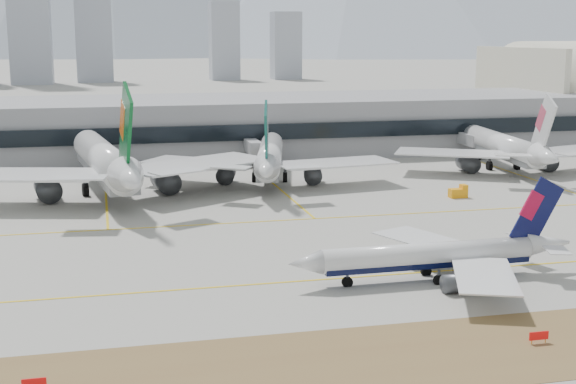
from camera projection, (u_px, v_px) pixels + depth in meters
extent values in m
plane|color=#9B9A91|center=(279.00, 271.00, 110.69)|extent=(3000.00, 3000.00, 0.00)
cube|color=brown|center=(349.00, 362.00, 80.13)|extent=(360.00, 18.00, 0.06)
cube|color=yellow|center=(287.00, 282.00, 105.91)|extent=(360.00, 0.45, 0.04)
cube|color=yellow|center=(242.00, 222.00, 139.34)|extent=(360.00, 0.45, 0.04)
cylinder|color=white|center=(427.00, 255.00, 106.11)|extent=(29.23, 3.52, 3.19)
cube|color=black|center=(427.00, 261.00, 106.28)|extent=(28.64, 3.04, 1.44)
cone|color=white|center=(305.00, 263.00, 102.16)|extent=(4.50, 3.24, 3.19)
cone|color=white|center=(548.00, 244.00, 110.23)|extent=(6.52, 3.27, 3.19)
cube|color=white|center=(427.00, 240.00, 115.52)|extent=(12.71, 17.30, 0.19)
cube|color=white|center=(524.00, 235.00, 113.85)|extent=(4.12, 5.14, 0.13)
cylinder|color=#3F4247|center=(424.00, 258.00, 112.67)|extent=(4.89, 2.45, 2.39)
cube|color=#3F4247|center=(424.00, 251.00, 112.48)|extent=(2.03, 0.26, 1.12)
cube|color=white|center=(485.00, 275.00, 98.66)|extent=(12.45, 17.28, 0.19)
cube|color=white|center=(557.00, 250.00, 105.95)|extent=(4.04, 5.11, 0.13)
cylinder|color=#3F4247|center=(461.00, 283.00, 101.43)|extent=(4.89, 2.45, 2.39)
cube|color=#3F4247|center=(461.00, 276.00, 101.24)|extent=(2.03, 0.26, 1.12)
cube|color=#0A0E42|center=(537.00, 213.00, 108.89)|extent=(7.89, 0.38, 10.00)
cube|color=#B20B37|center=(532.00, 205.00, 108.49)|extent=(3.57, 0.39, 4.28)
cylinder|color=#3F4247|center=(347.00, 279.00, 104.00)|extent=(0.38, 0.38, 1.92)
cylinder|color=black|center=(347.00, 282.00, 104.08)|extent=(1.44, 0.57, 1.44)
cylinder|color=#3F4247|center=(439.00, 277.00, 104.82)|extent=(0.38, 0.38, 1.92)
cylinder|color=black|center=(439.00, 280.00, 104.90)|extent=(1.44, 0.57, 1.44)
cylinder|color=#3F4247|center=(426.00, 268.00, 108.78)|extent=(0.38, 0.38, 1.92)
cylinder|color=black|center=(426.00, 271.00, 108.85)|extent=(1.44, 0.57, 1.44)
cylinder|color=white|center=(104.00, 159.00, 163.80)|extent=(13.33, 49.58, 6.50)
cube|color=slate|center=(105.00, 168.00, 164.14)|extent=(12.23, 48.47, 2.93)
cone|color=white|center=(86.00, 142.00, 189.70)|extent=(7.49, 8.35, 6.50)
cone|color=white|center=(131.00, 179.00, 136.18)|extent=(7.97, 11.73, 6.50)
cube|color=white|center=(197.00, 164.00, 163.64)|extent=(34.18, 28.01, 0.39)
cube|color=white|center=(177.00, 172.00, 140.97)|extent=(10.28, 8.29, 0.26)
cylinder|color=#3F4247|center=(166.00, 180.00, 165.22)|extent=(5.98, 8.80, 4.88)
cube|color=#3F4247|center=(165.00, 171.00, 164.84)|extent=(0.96, 3.45, 2.28)
cube|color=white|center=(16.00, 175.00, 151.14)|extent=(33.74, 21.40, 0.39)
cube|color=white|center=(79.00, 178.00, 134.95)|extent=(9.79, 6.28, 0.26)
cylinder|color=#3F4247|center=(48.00, 188.00, 156.89)|extent=(5.98, 8.80, 4.88)
cube|color=#3F4247|center=(47.00, 178.00, 156.51)|extent=(0.96, 3.45, 2.28)
cube|color=#0C5524|center=(126.00, 132.00, 137.80)|extent=(2.49, 13.54, 17.44)
cube|color=#D4530C|center=(124.00, 120.00, 138.69)|extent=(1.57, 6.17, 7.46)
cylinder|color=#3F4247|center=(93.00, 170.00, 181.88)|extent=(0.78, 0.78, 3.90)
cylinder|color=black|center=(93.00, 173.00, 182.04)|extent=(1.54, 3.06, 2.93)
cylinder|color=#3F4247|center=(85.00, 186.00, 162.05)|extent=(0.78, 0.78, 3.90)
cylinder|color=black|center=(86.00, 190.00, 162.21)|extent=(1.54, 3.06, 2.93)
cylinder|color=#3F4247|center=(127.00, 184.00, 165.06)|extent=(0.78, 0.78, 3.90)
cylinder|color=black|center=(127.00, 188.00, 165.22)|extent=(1.54, 3.06, 2.93)
cylinder|color=white|center=(270.00, 155.00, 178.09)|extent=(14.52, 40.14, 5.29)
cube|color=slate|center=(270.00, 161.00, 178.37)|extent=(13.56, 39.17, 2.38)
cone|color=white|center=(272.00, 141.00, 200.71)|extent=(6.58, 7.18, 5.29)
cone|color=white|center=(266.00, 170.00, 153.97)|extent=(7.23, 9.88, 5.29)
cube|color=white|center=(335.00, 163.00, 172.39)|extent=(26.84, 15.25, 0.32)
cube|color=white|center=(302.00, 167.00, 155.49)|extent=(7.69, 4.45, 0.21)
cylinder|color=#3F4247|center=(313.00, 174.00, 175.58)|extent=(5.42, 7.41, 3.97)
cube|color=#3F4247|center=(313.00, 167.00, 175.27)|extent=(1.04, 2.79, 1.85)
cube|color=white|center=(203.00, 163.00, 172.56)|extent=(27.44, 24.24, 0.32)
cube|color=white|center=(231.00, 167.00, 155.57)|extent=(8.35, 7.19, 0.21)
cylinder|color=#3F4247|center=(226.00, 174.00, 175.69)|extent=(5.42, 7.41, 3.97)
cube|color=#3F4247|center=(226.00, 167.00, 175.38)|extent=(1.04, 2.79, 1.85)
cube|color=#13534B|center=(266.00, 136.00, 155.48)|extent=(3.06, 10.87, 14.19)
cube|color=silver|center=(267.00, 128.00, 156.27)|extent=(1.73, 4.99, 6.07)
cylinder|color=#3F4247|center=(272.00, 163.00, 193.82)|extent=(0.64, 0.64, 3.18)
cylinder|color=black|center=(272.00, 166.00, 193.95)|extent=(1.46, 2.53, 2.38)
cylinder|color=#3F4247|center=(254.00, 175.00, 177.83)|extent=(0.64, 0.64, 3.18)
cylinder|color=black|center=(254.00, 177.00, 177.96)|extent=(1.46, 2.53, 2.38)
cylinder|color=#3F4247|center=(285.00, 175.00, 177.80)|extent=(0.64, 0.64, 3.18)
cylinder|color=black|center=(285.00, 178.00, 177.92)|extent=(1.46, 2.53, 2.38)
cylinder|color=white|center=(502.00, 145.00, 193.85)|extent=(9.57, 40.80, 5.35)
cube|color=slate|center=(502.00, 151.00, 194.13)|extent=(8.68, 39.91, 2.41)
cone|color=white|center=(469.00, 133.00, 216.55)|extent=(5.97, 6.71, 5.35)
cone|color=white|center=(548.00, 157.00, 169.65)|extent=(6.27, 9.50, 5.35)
cube|color=white|center=(570.00, 151.00, 189.99)|extent=(27.94, 18.39, 0.32)
cube|color=white|center=(575.00, 154.00, 172.07)|extent=(8.15, 5.40, 0.21)
cylinder|color=#3F4247|center=(545.00, 161.00, 192.58)|extent=(4.70, 7.13, 4.01)
cube|color=#3F4247|center=(546.00, 155.00, 192.27)|extent=(0.69, 2.84, 1.87)
cube|color=white|center=(453.00, 153.00, 186.44)|extent=(28.21, 22.46, 0.32)
cube|color=white|center=(513.00, 155.00, 170.36)|extent=(8.45, 6.64, 0.21)
cylinder|color=#3F4247|center=(468.00, 163.00, 190.21)|extent=(4.70, 7.13, 4.01)
cube|color=#3F4247|center=(468.00, 156.00, 189.90)|extent=(0.69, 2.84, 1.87)
cube|color=silver|center=(544.00, 126.00, 171.15)|extent=(1.65, 11.18, 14.35)
cube|color=#CB4763|center=(542.00, 118.00, 171.94)|extent=(1.11, 5.08, 6.14)
cylinder|color=#3F4247|center=(479.00, 153.00, 209.64)|extent=(0.64, 0.64, 3.21)
cylinder|color=black|center=(479.00, 156.00, 209.77)|extent=(1.18, 2.49, 2.41)
cylinder|color=#3F4247|center=(489.00, 163.00, 193.15)|extent=(0.64, 0.64, 3.21)
cylinder|color=black|center=(489.00, 166.00, 193.28)|extent=(1.18, 2.49, 2.41)
cylinder|color=#3F4247|center=(517.00, 163.00, 194.01)|extent=(0.64, 0.64, 3.21)
cylinder|color=black|center=(517.00, 166.00, 194.14)|extent=(1.18, 2.49, 2.41)
cube|color=gray|center=(188.00, 126.00, 219.08)|extent=(280.00, 42.00, 15.00)
cube|color=black|center=(197.00, 134.00, 198.45)|extent=(280.00, 1.20, 4.00)
cube|color=beige|center=(517.00, 91.00, 261.57)|extent=(2.00, 57.00, 27.90)
cube|color=red|center=(34.00, 383.00, 73.20)|extent=(2.20, 0.15, 0.90)
cube|color=red|center=(539.00, 336.00, 84.67)|extent=(2.20, 0.15, 0.90)
cylinder|color=orange|center=(532.00, 342.00, 84.61)|extent=(0.10, 0.10, 0.50)
cylinder|color=orange|center=(545.00, 341.00, 84.97)|extent=(0.10, 0.10, 0.50)
cube|color=#FF9D0D|center=(458.00, 193.00, 160.59)|extent=(3.50, 2.00, 1.80)
cube|color=#FF9D0D|center=(464.00, 187.00, 160.63)|extent=(1.20, 1.80, 1.00)
cylinder|color=black|center=(454.00, 197.00, 159.67)|extent=(0.70, 0.30, 0.70)
cylinder|color=black|center=(451.00, 195.00, 161.19)|extent=(0.70, 0.30, 0.70)
cylinder|color=black|center=(465.00, 196.00, 160.20)|extent=(0.70, 0.30, 0.70)
cylinder|color=black|center=(462.00, 195.00, 161.73)|extent=(0.70, 0.30, 0.70)
cube|color=#9CA3B2|center=(94.00, 30.00, 542.43)|extent=(24.00, 21.60, 70.00)
cube|color=#9CA3B2|center=(224.00, 41.00, 568.84)|extent=(20.00, 18.00, 55.00)
cube|color=#9CA3B2|center=(286.00, 46.00, 579.61)|extent=(20.00, 18.00, 48.00)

